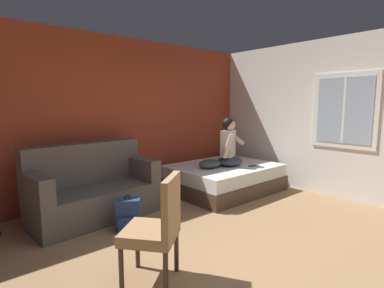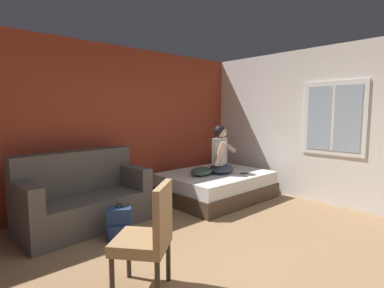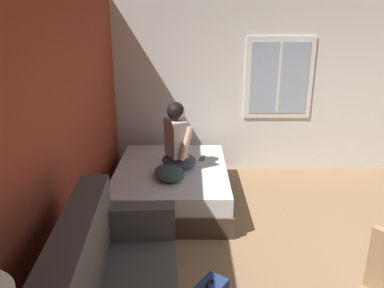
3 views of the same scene
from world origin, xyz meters
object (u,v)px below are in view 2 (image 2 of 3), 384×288
(side_chair, at_px, (149,234))
(person_seated, at_px, (221,154))
(couch, at_px, (83,199))
(cell_phone, at_px, (244,173))
(backpack, at_px, (119,224))
(bed, at_px, (215,185))
(throw_pillow, at_px, (202,171))

(side_chair, distance_m, person_seated, 3.02)
(couch, relative_size, cell_phone, 12.19)
(side_chair, height_order, person_seated, person_seated)
(person_seated, distance_m, backpack, 2.36)
(bed, relative_size, cell_phone, 13.28)
(backpack, relative_size, throw_pillow, 0.95)
(side_chair, xyz_separation_m, cell_phone, (2.87, 1.18, -0.05))
(couch, distance_m, backpack, 0.77)
(person_seated, bearing_deg, side_chair, -149.91)
(backpack, height_order, throw_pillow, throw_pillow)
(couch, distance_m, side_chair, 1.91)
(couch, bearing_deg, person_seated, -9.23)
(throw_pillow, bearing_deg, couch, 171.42)
(bed, xyz_separation_m, person_seated, (0.05, -0.08, 0.60))
(side_chair, xyz_separation_m, throw_pillow, (2.20, 1.59, 0.02))
(throw_pillow, bearing_deg, side_chair, -144.11)
(couch, height_order, cell_phone, couch)
(throw_pillow, distance_m, cell_phone, 0.79)
(bed, distance_m, throw_pillow, 0.47)
(backpack, relative_size, cell_phone, 3.18)
(bed, height_order, person_seated, person_seated)
(cell_phone, bearing_deg, person_seated, 51.97)
(backpack, bearing_deg, side_chair, -106.64)
(bed, bearing_deg, throw_pillow, 179.26)
(bed, xyz_separation_m, cell_phone, (0.31, -0.41, 0.25))
(side_chair, relative_size, backpack, 2.14)
(person_seated, bearing_deg, couch, 170.77)
(backpack, bearing_deg, couch, 102.01)
(person_seated, bearing_deg, bed, 118.40)
(backpack, bearing_deg, bed, 10.68)
(backpack, bearing_deg, throw_pillow, 12.79)
(throw_pillow, height_order, cell_phone, throw_pillow)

